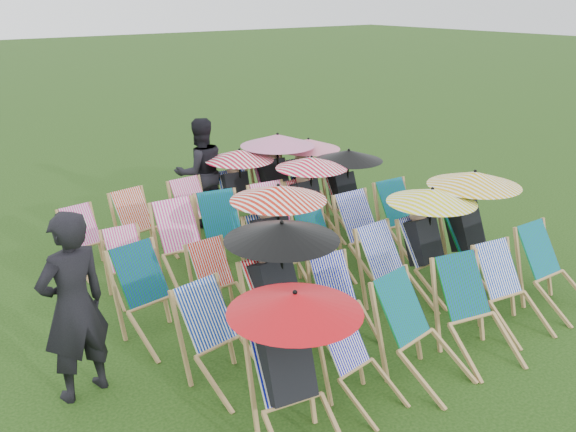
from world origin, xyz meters
TOP-DOWN VIEW (x-y plane):
  - ground at (0.00, 0.00)m, footprint 100.00×100.00m
  - deckchair_0 at (-1.96, -2.26)m, footprint 1.14×1.21m
  - deckchair_1 at (-1.14, -2.20)m, footprint 0.65×0.83m
  - deckchair_2 at (-0.38, -2.28)m, footprint 0.80×1.01m
  - deckchair_3 at (0.40, -2.33)m, footprint 0.84×1.04m
  - deckchair_4 at (1.20, -2.21)m, footprint 0.74×0.94m
  - deckchair_5 at (2.06, -2.22)m, footprint 0.67×0.92m
  - deckchair_6 at (-1.99, -1.14)m, footprint 0.76×0.96m
  - deckchair_7 at (-1.16, -1.05)m, footprint 1.21×1.28m
  - deckchair_8 at (-0.44, -1.18)m, footprint 0.68×0.86m
  - deckchair_9 at (0.50, -1.07)m, footprint 0.69×0.94m
  - deckchair_10 at (1.23, -1.00)m, footprint 1.13×1.19m
  - deckchair_11 at (2.00, -1.05)m, footprint 1.22×1.31m
  - deckchair_12 at (-2.12, 0.05)m, footprint 0.77×1.00m
  - deckchair_13 at (-1.27, 0.05)m, footprint 0.58×0.80m
  - deckchair_14 at (-0.40, 0.07)m, footprint 1.20×1.27m
  - deckchair_15 at (0.37, 0.12)m, footprint 0.62×0.83m
  - deckchair_16 at (1.10, -0.01)m, footprint 0.68×0.95m
  - deckchair_17 at (1.98, 0.11)m, footprint 0.71×0.96m
  - deckchair_18 at (-1.89, 1.21)m, footprint 0.61×0.80m
  - deckchair_19 at (-1.11, 1.18)m, footprint 0.75×1.00m
  - deckchair_20 at (-0.48, 1.17)m, footprint 0.84×1.05m
  - deckchair_21 at (0.46, 1.22)m, footprint 0.74×0.96m
  - deckchair_22 at (1.16, 1.31)m, footprint 1.10×1.14m
  - deckchair_23 at (1.92, 1.32)m, footprint 1.10×1.14m
  - deckchair_24 at (-2.00, 2.31)m, footprint 0.65×0.84m
  - deckchair_25 at (-1.20, 2.30)m, footprint 0.73×0.94m
  - deckchair_26 at (-0.29, 2.27)m, footprint 0.66×0.90m
  - deckchair_27 at (0.54, 2.39)m, footprint 1.10×1.17m
  - deckchair_28 at (1.28, 2.34)m, footprint 1.23×1.29m
  - deckchair_29 at (1.93, 2.34)m, footprint 1.09×1.14m
  - person_left at (-3.17, -0.47)m, footprint 0.75×0.57m
  - person_rear at (0.16, 2.98)m, footprint 0.95×0.79m

SIDE VIEW (x-z plane):
  - ground at x=0.00m, z-range 0.00..0.00m
  - deckchair_18 at x=-1.89m, z-range 0.00..0.82m
  - deckchair_1 at x=-1.14m, z-range 0.00..0.83m
  - deckchair_24 at x=-2.00m, z-range 0.00..0.85m
  - deckchair_13 at x=-1.27m, z-range 0.00..0.86m
  - deckchair_8 at x=-0.44m, z-range 0.00..0.86m
  - deckchair_15 at x=0.37m, z-range 0.00..0.87m
  - deckchair_4 at x=1.20m, z-range 0.00..0.93m
  - deckchair_25 at x=-1.20m, z-range 0.00..0.94m
  - deckchair_26 at x=-0.29m, z-range 0.00..0.95m
  - deckchair_6 at x=-1.99m, z-range 0.00..0.96m
  - deckchair_21 at x=0.46m, z-range 0.00..0.98m
  - deckchair_5 at x=2.06m, z-range 0.00..0.98m
  - deckchair_9 at x=0.50m, z-range 0.00..0.99m
  - deckchair_3 at x=0.40m, z-range 0.00..1.00m
  - deckchair_12 at x=-2.12m, z-range 0.00..1.00m
  - deckchair_2 at x=-0.38m, z-range 0.00..1.01m
  - deckchair_17 at x=1.98m, z-range 0.00..1.01m
  - deckchair_16 at x=1.10m, z-range 0.00..1.02m
  - deckchair_20 at x=-0.48m, z-range 0.00..1.02m
  - deckchair_19 at x=-1.11m, z-range 0.00..1.03m
  - deckchair_29 at x=1.93m, z-range 0.04..1.33m
  - deckchair_23 at x=1.92m, z-range 0.04..1.34m
  - deckchair_27 at x=0.54m, z-range 0.04..1.34m
  - deckchair_22 at x=1.16m, z-range 0.04..1.34m
  - deckchair_10 at x=1.23m, z-range 0.04..1.38m
  - deckchair_0 at x=-1.96m, z-range 0.04..1.39m
  - deckchair_14 at x=-0.40m, z-range 0.04..1.47m
  - deckchair_7 at x=-1.16m, z-range 0.04..1.48m
  - deckchair_11 at x=2.00m, z-range 0.04..1.49m
  - deckchair_28 at x=1.28m, z-range 0.04..1.50m
  - person_rear at x=0.16m, z-range 0.00..1.78m
  - person_left at x=-3.17m, z-range 0.00..1.86m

